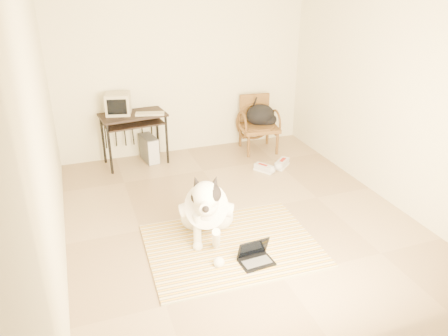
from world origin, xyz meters
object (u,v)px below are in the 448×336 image
pc_tower (149,149)px  backpack (262,116)px  dog (207,209)px  crt_monitor (118,104)px  laptop (255,256)px  computer_desk (133,121)px  rattan_chair (258,124)px

pc_tower → backpack: size_ratio=0.92×
dog → crt_monitor: crt_monitor is taller
dog → pc_tower: 2.39m
dog → pc_tower: dog is taller
crt_monitor → laptop: bearing=-73.3°
computer_desk → laptop: bearing=-76.3°
computer_desk → rattan_chair: size_ratio=1.14×
laptop → pc_tower: 3.03m
dog → pc_tower: size_ratio=2.78×
computer_desk → dog: bearing=-80.3°
computer_desk → rattan_chair: (2.00, -0.09, -0.24)m
computer_desk → pc_tower: (0.21, 0.03, -0.48)m
backpack → laptop: bearing=-115.2°
dog → backpack: dog is taller
crt_monitor → backpack: 2.29m
computer_desk → pc_tower: 0.53m
laptop → rattan_chair: size_ratio=0.40×
laptop → backpack: 3.20m
pc_tower → backpack: bearing=-3.9°
laptop → pc_tower: (-0.51, 2.99, 0.12)m
computer_desk → rattan_chair: 2.02m
laptop → crt_monitor: (-0.91, 3.03, 0.87)m
crt_monitor → rattan_chair: size_ratio=0.47×
laptop → computer_desk: size_ratio=0.35×
dog → backpack: size_ratio=2.57×
backpack → rattan_chair: bearing=179.6°
laptop → backpack: bearing=64.8°
crt_monitor → computer_desk: bearing=-23.4°
computer_desk → crt_monitor: (-0.19, 0.08, 0.27)m
crt_monitor → pc_tower: bearing=-6.8°
pc_tower → backpack: backpack is taller
backpack → crt_monitor: bearing=175.6°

